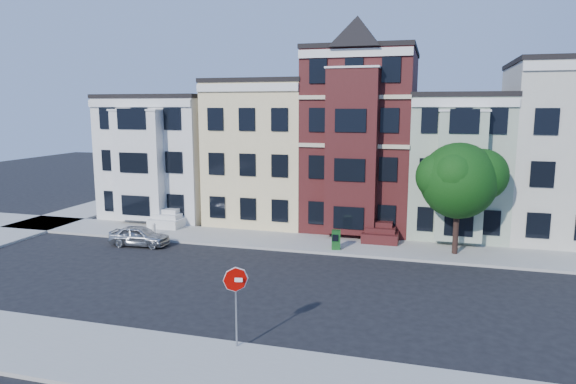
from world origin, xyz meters
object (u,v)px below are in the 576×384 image
(street_tree, at_px, (458,186))
(newspaper_box, at_px, (336,240))
(fire_hydrant, at_px, (154,230))
(stop_sign, at_px, (236,302))
(parked_car, at_px, (139,236))

(street_tree, relative_size, newspaper_box, 6.92)
(fire_hydrant, xyz_separation_m, stop_sign, (11.00, -13.30, 1.31))
(street_tree, xyz_separation_m, stop_sign, (-7.74, -14.12, -2.29))
(newspaper_box, bearing_deg, parked_car, -179.78)
(parked_car, height_order, stop_sign, stop_sign)
(street_tree, bearing_deg, stop_sign, -118.73)
(fire_hydrant, bearing_deg, stop_sign, -50.39)
(newspaper_box, height_order, fire_hydrant, newspaper_box)
(street_tree, height_order, parked_car, street_tree)
(stop_sign, bearing_deg, parked_car, 122.45)
(street_tree, relative_size, stop_sign, 2.41)
(fire_hydrant, bearing_deg, newspaper_box, -0.56)
(newspaper_box, distance_m, stop_sign, 13.26)
(parked_car, bearing_deg, stop_sign, -139.35)
(street_tree, xyz_separation_m, parked_car, (-18.49, -2.97, -3.43))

